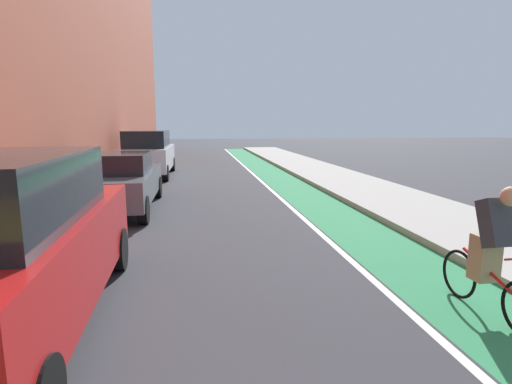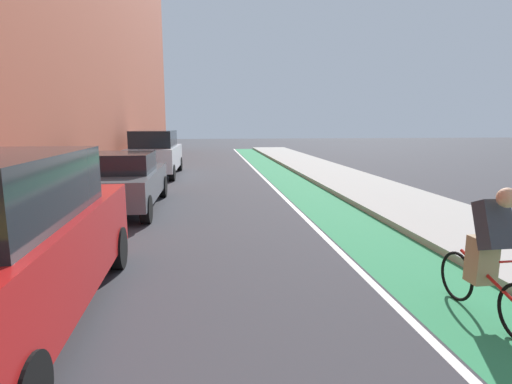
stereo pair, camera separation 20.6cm
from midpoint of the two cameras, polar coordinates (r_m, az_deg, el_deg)
The scene contains 7 objects.
ground_plane at distance 11.95m, azimuth -4.63°, elevation -1.23°, with size 98.19×98.19×0.00m, color #38383D.
bike_lane_paint at distance 14.30m, azimuth 6.66°, elevation 0.57°, with size 1.60×44.63×0.00m, color #2D8451.
lane_divider_stripe at distance 14.12m, azimuth 3.11°, elevation 0.50°, with size 0.12×44.63×0.00m, color white.
sidewalk_right at distance 14.98m, azimuth 15.07°, elevation 0.98°, with size 2.90×44.63×0.14m, color #A8A59E.
parked_sedan_gray at distance 11.12m, azimuth -18.20°, elevation 1.59°, with size 1.94×4.47×1.53m.
parked_suv_white at distance 17.99m, azimuth -13.93°, elevation 5.50°, with size 2.04×4.69×1.98m.
cyclist_trailing at distance 5.41m, azimuth 31.37°, elevation -7.48°, with size 0.48×1.69×1.60m.
Camera 2 is at (-0.34, 6.58, 2.28)m, focal length 27.85 mm.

